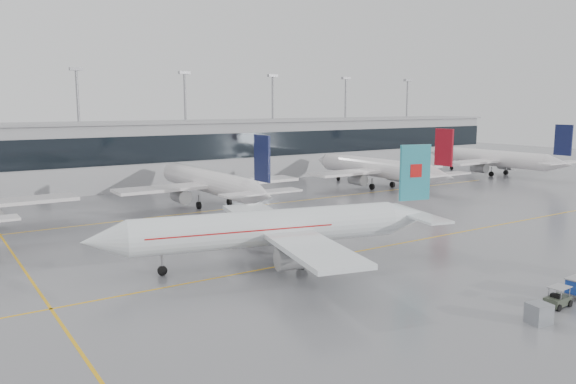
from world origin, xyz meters
TOP-DOWN VIEW (x-y plane):
  - ground at (0.00, 0.00)m, footprint 320.00×320.00m
  - taxi_line_main at (0.00, 0.00)m, footprint 120.00×0.25m
  - taxi_line_north at (0.00, 30.00)m, footprint 120.00×0.25m
  - taxi_line_cross at (-30.00, 15.00)m, footprint 0.25×60.00m
  - terminal at (0.00, 62.00)m, footprint 180.00×15.00m
  - terminal_glass at (0.00, 54.45)m, footprint 180.00×0.20m
  - terminal_roof at (0.00, 62.00)m, footprint 182.00×16.00m
  - light_masts at (0.00, 68.00)m, footprint 156.40×1.00m
  - air_canada_jet at (-8.32, 0.82)m, footprint 36.10×29.26m
  - parked_jet_c at (-0.00, 33.69)m, footprint 29.64×36.96m
  - parked_jet_d at (35.00, 33.69)m, footprint 29.64×36.96m
  - parked_jet_e at (70.00, 33.69)m, footprint 29.64×36.96m
  - baggage_tug at (2.95, -21.41)m, footprint 3.32×1.48m
  - gse_unit at (-1.35, -22.57)m, footprint 1.72×1.63m

SIDE VIEW (x-z plane):
  - ground at x=0.00m, z-range 0.00..0.00m
  - taxi_line_main at x=0.00m, z-range 0.00..0.01m
  - taxi_line_north at x=0.00m, z-range 0.00..0.01m
  - taxi_line_cross at x=-30.00m, z-range 0.00..0.01m
  - baggage_tug at x=2.95m, z-range -0.24..1.36m
  - gse_unit at x=-1.35m, z-range 0.00..1.49m
  - air_canada_jet at x=-8.32m, z-range -2.09..9.33m
  - parked_jet_c at x=0.00m, z-range -2.15..9.57m
  - parked_jet_d at x=35.00m, z-range -2.15..9.57m
  - parked_jet_e at x=70.00m, z-range -2.15..9.57m
  - terminal at x=0.00m, z-range 0.00..12.00m
  - terminal_glass at x=0.00m, z-range 5.00..10.00m
  - terminal_roof at x=0.00m, z-range 12.00..12.40m
  - light_masts at x=0.00m, z-range 2.04..24.64m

